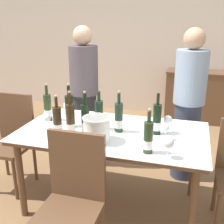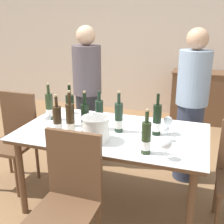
# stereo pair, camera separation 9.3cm
# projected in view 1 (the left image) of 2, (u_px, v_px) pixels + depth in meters

# --- Properties ---
(ground_plane) EXTENTS (12.00, 12.00, 0.00)m
(ground_plane) POSITION_uv_depth(u_px,v_px,m) (112.00, 204.00, 2.74)
(ground_plane) COLOR olive
(back_wall) EXTENTS (8.00, 0.10, 2.80)m
(back_wall) POSITION_uv_depth(u_px,v_px,m) (158.00, 37.00, 4.98)
(back_wall) COLOR beige
(back_wall) RESTS_ON ground_plane
(sideboard_cabinet) EXTENTS (1.17, 0.46, 0.87)m
(sideboard_cabinet) POSITION_uv_depth(u_px,v_px,m) (200.00, 96.00, 4.82)
(sideboard_cabinet) COLOR brown
(sideboard_cabinet) RESTS_ON ground_plane
(dining_table) EXTENTS (1.66, 0.93, 0.77)m
(dining_table) POSITION_uv_depth(u_px,v_px,m) (112.00, 139.00, 2.52)
(dining_table) COLOR brown
(dining_table) RESTS_ON ground_plane
(ice_bucket) EXTENTS (0.23, 0.23, 0.21)m
(ice_bucket) POSITION_uv_depth(u_px,v_px,m) (97.00, 129.00, 2.26)
(ice_bucket) COLOR white
(ice_bucket) RESTS_ON dining_table
(wine_bottle_0) EXTENTS (0.07, 0.07, 0.35)m
(wine_bottle_0) POSITION_uv_depth(u_px,v_px,m) (99.00, 116.00, 2.50)
(wine_bottle_0) COLOR #1E3323
(wine_bottle_0) RESTS_ON dining_table
(wine_bottle_1) EXTENTS (0.07, 0.07, 0.36)m
(wine_bottle_1) POSITION_uv_depth(u_px,v_px,m) (57.00, 122.00, 2.37)
(wine_bottle_1) COLOR #332314
(wine_bottle_1) RESTS_ON dining_table
(wine_bottle_2) EXTENTS (0.07, 0.07, 0.37)m
(wine_bottle_2) POSITION_uv_depth(u_px,v_px,m) (48.00, 108.00, 2.72)
(wine_bottle_2) COLOR #28381E
(wine_bottle_2) RESTS_ON dining_table
(wine_bottle_3) EXTENTS (0.07, 0.07, 0.36)m
(wine_bottle_3) POSITION_uv_depth(u_px,v_px,m) (157.00, 120.00, 2.40)
(wine_bottle_3) COLOR black
(wine_bottle_3) RESTS_ON dining_table
(wine_bottle_4) EXTENTS (0.07, 0.07, 0.40)m
(wine_bottle_4) POSITION_uv_depth(u_px,v_px,m) (71.00, 121.00, 2.34)
(wine_bottle_4) COLOR #332314
(wine_bottle_4) RESTS_ON dining_table
(wine_bottle_5) EXTENTS (0.07, 0.07, 0.38)m
(wine_bottle_5) POSITION_uv_depth(u_px,v_px,m) (85.00, 120.00, 2.38)
(wine_bottle_5) COLOR black
(wine_bottle_5) RESTS_ON dining_table
(wine_bottle_6) EXTENTS (0.07, 0.07, 0.35)m
(wine_bottle_6) POSITION_uv_depth(u_px,v_px,m) (148.00, 138.00, 2.07)
(wine_bottle_6) COLOR #28381E
(wine_bottle_6) RESTS_ON dining_table
(wine_bottle_7) EXTENTS (0.07, 0.07, 0.37)m
(wine_bottle_7) POSITION_uv_depth(u_px,v_px,m) (119.00, 118.00, 2.45)
(wine_bottle_7) COLOR #1E3323
(wine_bottle_7) RESTS_ON dining_table
(wine_bottle_8) EXTENTS (0.08, 0.08, 0.41)m
(wine_bottle_8) POSITION_uv_depth(u_px,v_px,m) (70.00, 112.00, 2.56)
(wine_bottle_8) COLOR black
(wine_bottle_8) RESTS_ON dining_table
(wine_glass_0) EXTENTS (0.07, 0.07, 0.15)m
(wine_glass_0) POSITION_uv_depth(u_px,v_px,m) (46.00, 119.00, 2.47)
(wine_glass_0) COLOR white
(wine_glass_0) RESTS_ON dining_table
(wine_glass_1) EXTENTS (0.07, 0.07, 0.14)m
(wine_glass_1) POSITION_uv_depth(u_px,v_px,m) (165.00, 129.00, 2.29)
(wine_glass_1) COLOR white
(wine_glass_1) RESTS_ON dining_table
(wine_glass_2) EXTENTS (0.08, 0.08, 0.16)m
(wine_glass_2) POSITION_uv_depth(u_px,v_px,m) (169.00, 144.00, 1.99)
(wine_glass_2) COLOR white
(wine_glass_2) RESTS_ON dining_table
(wine_glass_3) EXTENTS (0.08, 0.08, 0.16)m
(wine_glass_3) POSITION_uv_depth(u_px,v_px,m) (168.00, 121.00, 2.43)
(wine_glass_3) COLOR white
(wine_glass_3) RESTS_ON dining_table
(wine_glass_4) EXTENTS (0.08, 0.08, 0.13)m
(wine_glass_4) POSITION_uv_depth(u_px,v_px,m) (67.00, 106.00, 2.91)
(wine_glass_4) COLOR white
(wine_glass_4) RESTS_ON dining_table
(chair_near_front) EXTENTS (0.42, 0.42, 0.99)m
(chair_near_front) POSITION_uv_depth(u_px,v_px,m) (72.00, 194.00, 1.96)
(chair_near_front) COLOR brown
(chair_near_front) RESTS_ON ground_plane
(chair_left_end) EXTENTS (0.42, 0.42, 0.98)m
(chair_left_end) POSITION_uv_depth(u_px,v_px,m) (12.00, 135.00, 2.95)
(chair_left_end) COLOR brown
(chair_left_end) RESTS_ON ground_plane
(person_host) EXTENTS (0.33, 0.33, 1.65)m
(person_host) POSITION_uv_depth(u_px,v_px,m) (85.00, 98.00, 3.31)
(person_host) COLOR #2D2D33
(person_host) RESTS_ON ground_plane
(person_guest_left) EXTENTS (0.33, 0.33, 1.64)m
(person_guest_left) POSITION_uv_depth(u_px,v_px,m) (188.00, 107.00, 2.98)
(person_guest_left) COLOR #383F56
(person_guest_left) RESTS_ON ground_plane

